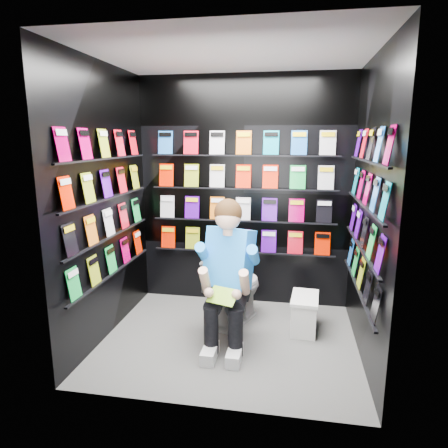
# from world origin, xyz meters

# --- Properties ---
(floor) EXTENTS (2.40, 2.40, 0.00)m
(floor) POSITION_xyz_m (0.00, 0.00, 0.00)
(floor) COLOR #555553
(floor) RESTS_ON ground
(ceiling) EXTENTS (2.40, 2.40, 0.00)m
(ceiling) POSITION_xyz_m (0.00, 0.00, 2.60)
(ceiling) COLOR white
(ceiling) RESTS_ON floor
(wall_back) EXTENTS (2.40, 0.04, 2.60)m
(wall_back) POSITION_xyz_m (0.00, 1.00, 1.30)
(wall_back) COLOR black
(wall_back) RESTS_ON floor
(wall_front) EXTENTS (2.40, 0.04, 2.60)m
(wall_front) POSITION_xyz_m (0.00, -1.00, 1.30)
(wall_front) COLOR black
(wall_front) RESTS_ON floor
(wall_left) EXTENTS (0.04, 2.00, 2.60)m
(wall_left) POSITION_xyz_m (-1.20, 0.00, 1.30)
(wall_left) COLOR black
(wall_left) RESTS_ON floor
(wall_right) EXTENTS (0.04, 2.00, 2.60)m
(wall_right) POSITION_xyz_m (1.20, 0.00, 1.30)
(wall_right) COLOR black
(wall_right) RESTS_ON floor
(comics_back) EXTENTS (2.10, 0.06, 1.37)m
(comics_back) POSITION_xyz_m (0.00, 0.97, 1.31)
(comics_back) COLOR red
(comics_back) RESTS_ON wall_back
(comics_left) EXTENTS (0.06, 1.70, 1.37)m
(comics_left) POSITION_xyz_m (-1.17, 0.00, 1.31)
(comics_left) COLOR red
(comics_left) RESTS_ON wall_left
(comics_right) EXTENTS (0.06, 1.70, 1.37)m
(comics_right) POSITION_xyz_m (1.17, 0.00, 1.31)
(comics_right) COLOR red
(comics_right) RESTS_ON wall_right
(toilet) EXTENTS (0.64, 0.84, 0.73)m
(toilet) POSITION_xyz_m (-0.00, 0.41, 0.37)
(toilet) COLOR white
(toilet) RESTS_ON floor
(longbox) EXTENTS (0.27, 0.45, 0.33)m
(longbox) POSITION_xyz_m (0.71, 0.34, 0.16)
(longbox) COLOR white
(longbox) RESTS_ON floor
(longbox_lid) EXTENTS (0.29, 0.48, 0.03)m
(longbox_lid) POSITION_xyz_m (0.71, 0.34, 0.34)
(longbox_lid) COLOR white
(longbox_lid) RESTS_ON longbox
(reader) EXTENTS (0.81, 0.97, 1.53)m
(reader) POSITION_xyz_m (-0.00, 0.03, 0.80)
(reader) COLOR blue
(reader) RESTS_ON toilet
(held_comic) EXTENTS (0.29, 0.22, 0.11)m
(held_comic) POSITION_xyz_m (-0.00, -0.32, 0.58)
(held_comic) COLOR #179627
(held_comic) RESTS_ON reader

